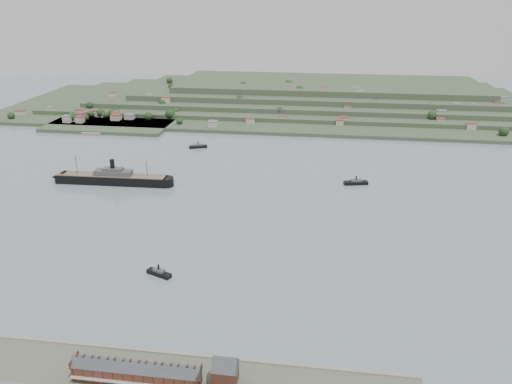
# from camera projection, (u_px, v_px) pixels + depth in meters

# --- Properties ---
(ground) EXTENTS (1400.00, 1400.00, 0.00)m
(ground) POSITION_uv_depth(u_px,v_px,m) (233.00, 220.00, 365.68)
(ground) COLOR slate
(ground) RESTS_ON ground
(terrace_row) EXTENTS (55.60, 9.80, 11.07)m
(terrace_row) POSITION_uv_depth(u_px,v_px,m) (136.00, 372.00, 210.28)
(terrace_row) COLOR #4D291B
(terrace_row) RESTS_ON ground
(gabled_building) EXTENTS (10.40, 10.18, 14.09)m
(gabled_building) POSITION_uv_depth(u_px,v_px,m) (225.00, 372.00, 208.58)
(gabled_building) COLOR #4D291B
(gabled_building) RESTS_ON ground
(far_peninsula) EXTENTS (760.00, 309.00, 30.00)m
(far_peninsula) POSITION_uv_depth(u_px,v_px,m) (302.00, 98.00, 718.18)
(far_peninsula) COLOR #34462E
(far_peninsula) RESTS_ON ground
(steamship) EXTENTS (110.30, 15.93, 26.46)m
(steamship) POSITION_uv_depth(u_px,v_px,m) (109.00, 178.00, 432.37)
(steamship) COLOR black
(steamship) RESTS_ON ground
(tugboat) EXTENTS (16.46, 9.99, 7.21)m
(tugboat) POSITION_uv_depth(u_px,v_px,m) (159.00, 273.00, 293.70)
(tugboat) COLOR black
(tugboat) RESTS_ON ground
(ferry_west) EXTENTS (19.71, 11.76, 7.15)m
(ferry_west) POSITION_uv_depth(u_px,v_px,m) (198.00, 146.00, 531.39)
(ferry_west) COLOR black
(ferry_west) RESTS_ON ground
(ferry_east) EXTENTS (21.38, 10.14, 7.74)m
(ferry_east) POSITION_uv_depth(u_px,v_px,m) (356.00, 182.00, 431.51)
(ferry_east) COLOR black
(ferry_east) RESTS_ON ground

